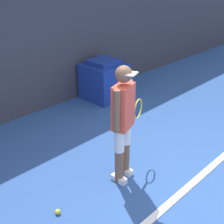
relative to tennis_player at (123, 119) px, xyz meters
name	(u,v)px	position (x,y,z in m)	size (l,w,h in m)	color
ground_plane	(179,192)	(0.28, -0.78, -0.92)	(24.00, 24.00, 0.00)	#2D5193
back_wall	(22,40)	(0.28, 2.82, 0.57)	(24.00, 0.10, 3.00)	#383842
court_baseline	(182,193)	(0.28, -0.82, -0.92)	(21.60, 0.10, 0.01)	white
tennis_player	(123,119)	(0.00, 0.00, 0.00)	(0.92, 0.42, 1.66)	brown
tennis_ball	(58,212)	(-1.11, 0.07, -0.89)	(0.07, 0.07, 0.07)	#D1E533
covered_chair	(104,80)	(1.91, 2.30, -0.50)	(0.84, 0.84, 0.89)	navy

